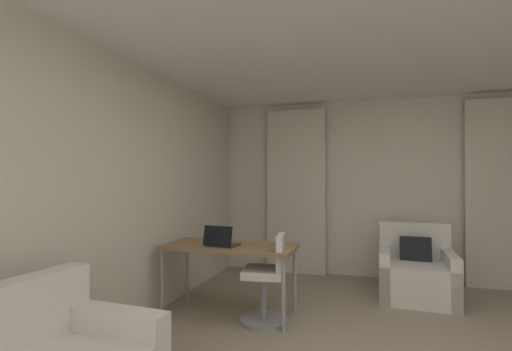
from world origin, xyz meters
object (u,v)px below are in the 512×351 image
Objects in this scene: armchair at (416,274)px; desk at (230,250)px; desk_chair at (268,283)px; laptop at (221,242)px.

desk is (-1.95, -1.19, 0.39)m from armchair.
armchair is at bearing 40.54° from desk_chair.
armchair is 2.44m from laptop.
desk_chair reaches higher than desk.
desk_chair is 2.58× the size of laptop.
desk_chair reaches higher than armchair.
desk is 4.09× the size of laptop.
armchair is 1.02× the size of desk_chair.
laptop is (-0.50, -0.01, 0.39)m from desk_chair.
armchair is 2.62× the size of laptop.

